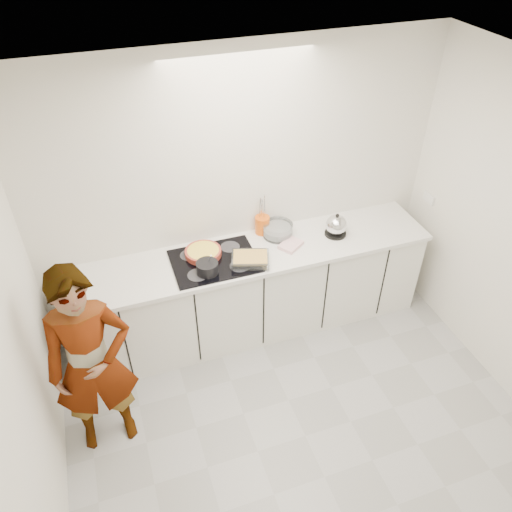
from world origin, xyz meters
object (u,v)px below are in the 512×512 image
object	(u,v)px
cook	(92,364)
tart_dish	(203,252)
hob	(215,261)
mixing_bowl	(278,230)
saucepan	(207,268)
baking_dish	(250,259)
utensil_crock	(262,225)
kettle	(336,226)

from	to	relation	value
cook	tart_dish	bearing A→B (deg)	37.23
hob	tart_dish	distance (m)	0.13
hob	mixing_bowl	size ratio (longest dim) A/B	2.04
tart_dish	saucepan	bearing A→B (deg)	-96.01
saucepan	tart_dish	bearing A→B (deg)	83.99
tart_dish	baking_dish	bearing A→B (deg)	-32.55
tart_dish	utensil_crock	world-z (taller)	utensil_crock
kettle	utensil_crock	xyz separation A→B (m)	(-0.62, 0.25, -0.01)
hob	cook	size ratio (longest dim) A/B	0.44
saucepan	utensil_crock	xyz separation A→B (m)	(0.62, 0.41, 0.02)
tart_dish	baking_dish	size ratio (longest dim) A/B	1.09
tart_dish	saucepan	distance (m)	0.24
baking_dish	kettle	world-z (taller)	kettle
hob	tart_dish	world-z (taller)	tart_dish
utensil_crock	cook	distance (m)	1.91
kettle	cook	distance (m)	2.36
tart_dish	saucepan	size ratio (longest dim) A/B	1.76
hob	kettle	size ratio (longest dim) A/B	3.07
tart_dish	kettle	bearing A→B (deg)	-3.84
mixing_bowl	cook	bearing A→B (deg)	-152.54
kettle	utensil_crock	world-z (taller)	kettle
kettle	mixing_bowl	bearing A→B (deg)	162.99
mixing_bowl	cook	distance (m)	1.96
hob	utensil_crock	distance (m)	0.60
hob	mixing_bowl	xyz separation A→B (m)	(0.64, 0.18, 0.05)
saucepan	baking_dish	distance (m)	0.38
baking_dish	utensil_crock	bearing A→B (deg)	57.85
baking_dish	mixing_bowl	bearing A→B (deg)	39.27
utensil_crock	cook	bearing A→B (deg)	-148.35
utensil_crock	tart_dish	bearing A→B (deg)	-164.27
mixing_bowl	utensil_crock	size ratio (longest dim) A/B	2.13
hob	baking_dish	distance (m)	0.31
saucepan	cook	distance (m)	1.16
kettle	cook	xyz separation A→B (m)	(-2.23, -0.75, -0.18)
saucepan	baking_dish	bearing A→B (deg)	2.28
tart_dish	cook	distance (m)	1.32
tart_dish	hob	bearing A→B (deg)	-56.35
utensil_crock	mixing_bowl	bearing A→B (deg)	-39.79
hob	kettle	distance (m)	1.15
kettle	utensil_crock	bearing A→B (deg)	157.97
cook	hob	bearing A→B (deg)	31.70
kettle	cook	size ratio (longest dim) A/B	0.14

